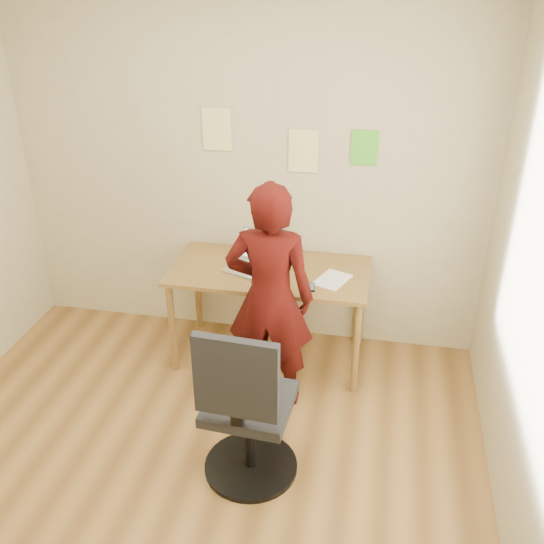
% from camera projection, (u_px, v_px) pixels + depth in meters
% --- Properties ---
extents(room, '(3.58, 3.58, 2.78)m').
position_uv_depth(room, '(160.00, 282.00, 2.84)').
color(room, brown).
rests_on(room, ground).
extents(desk, '(1.40, 0.70, 0.74)m').
position_uv_depth(desk, '(270.00, 280.00, 4.32)').
color(desk, olive).
rests_on(desk, ground).
extents(laptop, '(0.43, 0.40, 0.25)m').
position_uv_depth(laptop, '(255.00, 261.00, 4.27)').
color(laptop, '#B8B8BF').
rests_on(laptop, desk).
extents(paper_sheet, '(0.28, 0.32, 0.00)m').
position_uv_depth(paper_sheet, '(332.00, 279.00, 4.14)').
color(paper_sheet, white).
rests_on(paper_sheet, desk).
extents(phone, '(0.08, 0.12, 0.01)m').
position_uv_depth(phone, '(310.00, 287.00, 4.04)').
color(phone, black).
rests_on(phone, desk).
extents(wall_note_left, '(0.21, 0.00, 0.30)m').
position_uv_depth(wall_note_left, '(217.00, 129.00, 4.26)').
color(wall_note_left, '#F2EC90').
rests_on(wall_note_left, room).
extents(wall_note_mid, '(0.21, 0.00, 0.30)m').
position_uv_depth(wall_note_mid, '(303.00, 151.00, 4.21)').
color(wall_note_mid, '#F2EC90').
rests_on(wall_note_mid, room).
extents(wall_note_right, '(0.18, 0.00, 0.24)m').
position_uv_depth(wall_note_right, '(364.00, 148.00, 4.11)').
color(wall_note_right, '#53CE2E').
rests_on(wall_note_right, room).
extents(office_chair, '(0.55, 0.55, 1.06)m').
position_uv_depth(office_chair, '(246.00, 416.00, 3.34)').
color(office_chair, black).
rests_on(office_chair, ground).
extents(person, '(0.58, 0.39, 1.56)m').
position_uv_depth(person, '(270.00, 298.00, 3.84)').
color(person, '#390A07').
rests_on(person, ground).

